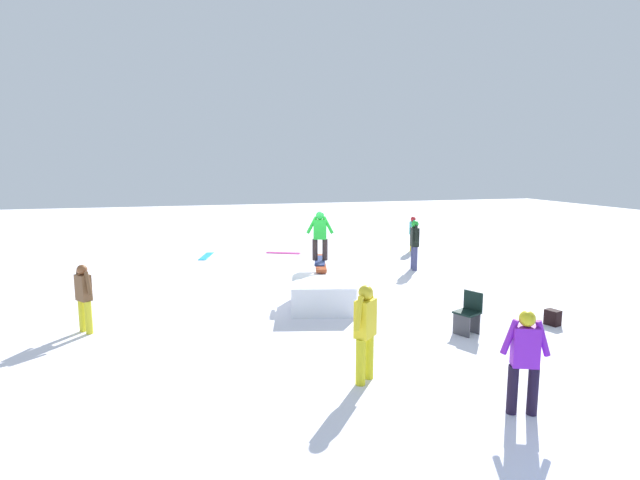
% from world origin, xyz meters
% --- Properties ---
extents(ground_plane, '(60.00, 60.00, 0.00)m').
position_xyz_m(ground_plane, '(0.00, 0.00, 0.00)').
color(ground_plane, white).
extents(rail_feature, '(2.28, 0.80, 0.81)m').
position_xyz_m(rail_feature, '(0.00, 0.00, 0.68)').
color(rail_feature, black).
rests_on(rail_feature, ground).
extents(snow_kicker_ramp, '(2.10, 1.87, 0.69)m').
position_xyz_m(snow_kicker_ramp, '(-1.73, 0.41, 0.35)').
color(snow_kicker_ramp, white).
rests_on(snow_kicker_ramp, ground).
extents(main_rider_on_rail, '(1.43, 0.76, 1.40)m').
position_xyz_m(main_rider_on_rail, '(0.00, 0.00, 1.51)').
color(main_rider_on_rail, navy).
rests_on(main_rider_on_rail, rail_feature).
extents(bystander_yellow, '(0.55, 0.58, 1.61)m').
position_xyz_m(bystander_yellow, '(-5.97, 0.88, 0.90)').
color(bystander_yellow, gold).
rests_on(bystander_yellow, ground).
extents(bystander_teal, '(0.60, 0.24, 1.42)m').
position_xyz_m(bystander_teal, '(4.91, -5.19, 0.80)').
color(bystander_teal, gold).
rests_on(bystander_teal, ground).
extents(bystander_brown, '(0.53, 0.44, 1.45)m').
position_xyz_m(bystander_brown, '(-2.20, 5.69, 0.82)').
color(bystander_brown, yellow).
rests_on(bystander_brown, ground).
extents(bystander_purple, '(0.34, 0.66, 1.51)m').
position_xyz_m(bystander_purple, '(-7.56, -0.91, 0.85)').
color(bystander_purple, black).
rests_on(bystander_purple, ground).
extents(bystander_black, '(0.70, 0.31, 1.66)m').
position_xyz_m(bystander_black, '(1.74, -3.73, 0.93)').
color(bystander_black, '#3C406B').
rests_on(bystander_black, ground).
extents(loose_snowboard_cyan, '(1.56, 0.66, 0.02)m').
position_xyz_m(loose_snowboard_cyan, '(5.99, 2.88, 0.01)').
color(loose_snowboard_cyan, '#21B5D6').
rests_on(loose_snowboard_cyan, ground).
extents(loose_snowboard_magenta, '(0.83, 1.34, 0.02)m').
position_xyz_m(loose_snowboard_magenta, '(5.91, -0.10, 0.01)').
color(loose_snowboard_magenta, '#D32F8F').
rests_on(loose_snowboard_magenta, ground).
extents(folding_chair, '(0.58, 0.58, 0.88)m').
position_xyz_m(folding_chair, '(-4.35, -2.02, 0.41)').
color(folding_chair, '#3F3F44').
rests_on(folding_chair, ground).
extents(backpack_on_snow, '(0.35, 0.30, 0.34)m').
position_xyz_m(backpack_on_snow, '(-4.36, -4.11, 0.17)').
color(backpack_on_snow, black).
rests_on(backpack_on_snow, ground).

